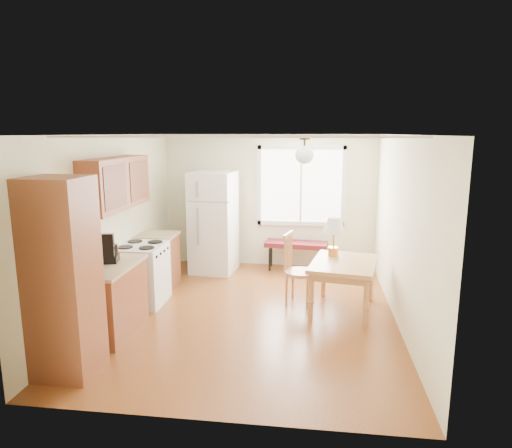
% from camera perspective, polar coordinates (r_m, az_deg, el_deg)
% --- Properties ---
extents(room_shell, '(4.60, 5.60, 2.62)m').
position_cam_1_polar(room_shell, '(6.25, -0.64, -0.44)').
color(room_shell, '#5C2C13').
rests_on(room_shell, ground).
extents(kitchen_run, '(0.65, 3.40, 2.20)m').
position_cam_1_polar(kitchen_run, '(6.24, -17.35, -4.88)').
color(kitchen_run, brown).
rests_on(kitchen_run, ground).
extents(window_unit, '(1.64, 0.05, 1.51)m').
position_cam_1_polar(window_unit, '(8.59, 5.65, 4.76)').
color(window_unit, white).
rests_on(window_unit, room_shell).
extents(pendant_light, '(0.26, 0.26, 0.40)m').
position_cam_1_polar(pendant_light, '(6.47, 6.07, 8.70)').
color(pendant_light, black).
rests_on(pendant_light, room_shell).
extents(refrigerator, '(0.83, 0.83, 1.84)m').
position_cam_1_polar(refrigerator, '(8.35, -5.33, 0.21)').
color(refrigerator, white).
rests_on(refrigerator, ground).
extents(bench, '(1.18, 0.53, 0.53)m').
position_cam_1_polar(bench, '(8.54, 5.06, -2.65)').
color(bench, '#57141B').
rests_on(bench, ground).
extents(dining_table, '(1.07, 1.30, 0.73)m').
position_cam_1_polar(dining_table, '(6.65, 10.88, -5.50)').
color(dining_table, '#AF7543').
rests_on(dining_table, ground).
extents(chair, '(0.50, 0.49, 1.07)m').
position_cam_1_polar(chair, '(6.85, 4.74, -4.91)').
color(chair, '#AF7543').
rests_on(chair, ground).
extents(table_lamp, '(0.33, 0.33, 0.58)m').
position_cam_1_polar(table_lamp, '(6.81, 9.73, -0.52)').
color(table_lamp, '#B48239').
rests_on(table_lamp, dining_table).
extents(coffee_maker, '(0.24, 0.29, 0.39)m').
position_cam_1_polar(coffee_maker, '(6.10, -17.88, -3.30)').
color(coffee_maker, black).
rests_on(coffee_maker, kitchen_run).
extents(kettle, '(0.11, 0.11, 0.22)m').
position_cam_1_polar(kettle, '(6.24, -17.34, -3.44)').
color(kettle, red).
rests_on(kettle, kitchen_run).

